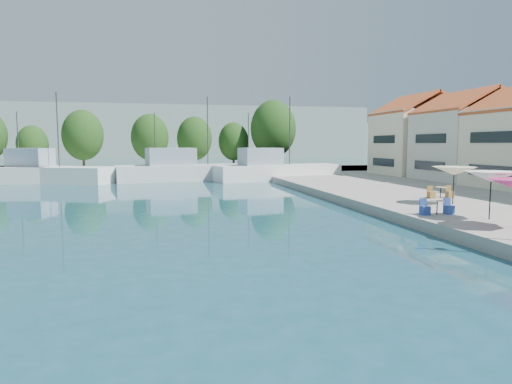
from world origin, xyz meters
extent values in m
cube|color=gray|center=(-8.00, 67.00, 0.30)|extent=(90.00, 16.00, 0.60)
cube|color=gray|center=(-30.00, 160.00, 8.00)|extent=(180.00, 40.00, 16.00)
cube|color=gray|center=(40.00, 180.00, 6.00)|extent=(140.00, 40.00, 12.00)
cube|color=beige|center=(24.00, 42.00, 4.10)|extent=(8.00, 8.50, 7.00)
pyramid|color=#BF5F2A|center=(24.00, 42.00, 9.40)|extent=(8.40, 8.80, 1.80)
cube|color=#F2E5C1|center=(24.00, 51.00, 4.35)|extent=(8.60, 8.50, 7.50)
pyramid|color=#BF5F2A|center=(24.00, 51.00, 9.90)|extent=(9.00, 8.80, 1.80)
cube|color=silver|center=(-18.35, 54.36, 0.70)|extent=(14.56, 9.28, 2.20)
cube|color=#8596A5|center=(-20.31, 55.25, 2.80)|extent=(5.09, 4.37, 2.00)
cylinder|color=#2D2D2D|center=(-17.05, 53.77, 5.80)|extent=(0.12, 0.12, 8.00)
cylinder|color=#2D2D2D|center=(-21.61, 55.84, 4.80)|extent=(0.10, 0.10, 6.00)
cube|color=silver|center=(-2.49, 55.27, 0.70)|extent=(18.34, 7.57, 2.20)
cube|color=#8596A5|center=(-5.12, 54.82, 2.80)|extent=(5.87, 4.41, 2.00)
cylinder|color=#2D2D2D|center=(-0.73, 55.57, 5.80)|extent=(0.12, 0.12, 8.00)
cylinder|color=#2D2D2D|center=(-6.88, 54.52, 4.80)|extent=(0.10, 0.10, 6.00)
cube|color=silver|center=(7.29, 53.11, 0.70)|extent=(15.63, 6.88, 2.20)
cube|color=#8596A5|center=(5.06, 52.66, 2.80)|extent=(5.06, 3.88, 2.00)
cylinder|color=#2D2D2D|center=(8.77, 53.42, 5.80)|extent=(0.12, 0.12, 8.00)
cylinder|color=#2D2D2D|center=(3.58, 52.36, 4.80)|extent=(0.10, 0.10, 6.00)
cylinder|color=#3F2B19|center=(-23.83, 70.55, 1.99)|extent=(0.36, 0.36, 2.79)
ellipsoid|color=#1A3B12|center=(-23.83, 70.55, 4.23)|extent=(4.24, 4.24, 5.30)
cylinder|color=#3F2B19|center=(-16.98, 69.94, 2.48)|extent=(0.36, 0.36, 3.77)
ellipsoid|color=#1A3B12|center=(-16.98, 69.94, 5.50)|extent=(5.73, 5.73, 7.16)
cylinder|color=#3F2B19|center=(-7.69, 69.77, 2.38)|extent=(0.36, 0.36, 3.56)
ellipsoid|color=#1A3B12|center=(-7.69, 69.77, 5.23)|extent=(5.41, 5.41, 6.77)
cylinder|color=#3F2B19|center=(-1.19, 69.76, 2.31)|extent=(0.36, 0.36, 3.43)
ellipsoid|color=#1A3B12|center=(-1.19, 69.76, 5.06)|extent=(5.21, 5.21, 6.52)
cylinder|color=#3F2B19|center=(5.02, 71.83, 2.16)|extent=(0.36, 0.36, 3.12)
ellipsoid|color=#1A3B12|center=(5.02, 71.83, 4.65)|extent=(4.74, 4.74, 5.92)
cylinder|color=#3F2B19|center=(10.82, 69.46, 2.90)|extent=(0.36, 0.36, 4.60)
ellipsoid|color=#1A3B12|center=(10.82, 69.46, 6.58)|extent=(7.00, 7.00, 8.75)
cylinder|color=black|center=(9.22, 20.12, 1.77)|extent=(0.06, 0.06, 2.35)
cone|color=white|center=(9.22, 20.12, 2.70)|extent=(2.51, 2.51, 0.50)
cylinder|color=black|center=(11.10, 25.60, 1.74)|extent=(0.06, 0.06, 2.29)
cone|color=beige|center=(11.10, 25.60, 2.64)|extent=(2.65, 2.65, 0.50)
cylinder|color=black|center=(7.65, 22.04, 0.97)|extent=(0.06, 0.06, 0.74)
cylinder|color=#C0AF8D|center=(7.65, 22.04, 1.34)|extent=(0.70, 0.70, 0.04)
cube|color=#264398|center=(8.35, 22.04, 0.83)|extent=(0.42, 0.42, 0.46)
cube|color=#264398|center=(6.95, 22.04, 0.83)|extent=(0.42, 0.42, 0.46)
cylinder|color=black|center=(12.20, 28.48, 0.97)|extent=(0.06, 0.06, 0.74)
cylinder|color=#C0AF8D|center=(12.20, 28.48, 1.34)|extent=(0.70, 0.70, 0.04)
cube|color=olive|center=(12.90, 28.48, 0.83)|extent=(0.42, 0.42, 0.46)
cube|color=olive|center=(11.50, 28.48, 0.83)|extent=(0.42, 0.42, 0.46)
camera|label=1|loc=(-6.49, 1.01, 4.27)|focal=32.00mm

